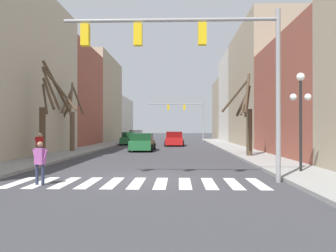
% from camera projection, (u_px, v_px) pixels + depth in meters
% --- Properties ---
extents(ground_plane, '(240.00, 240.00, 0.00)m').
position_uv_depth(ground_plane, '(140.00, 179.00, 13.29)').
color(ground_plane, '#38383D').
extents(sidewalk_right, '(2.81, 90.00, 0.15)m').
position_uv_depth(sidewalk_right, '(315.00, 178.00, 13.06)').
color(sidewalk_right, gray).
rests_on(sidewalk_right, ground_plane).
extents(building_row_left, '(6.00, 64.10, 12.80)m').
position_uv_depth(building_row_left, '(67.00, 96.00, 37.99)').
color(building_row_left, '#BCB299').
rests_on(building_row_left, ground_plane).
extents(building_row_right, '(6.00, 59.62, 13.37)m').
position_uv_depth(building_row_right, '(264.00, 94.00, 37.50)').
color(building_row_right, tan).
rests_on(building_row_right, ground_plane).
extents(crosswalk_stripes, '(9.45, 2.60, 0.01)m').
position_uv_depth(crosswalk_stripes, '(137.00, 183.00, 12.24)').
color(crosswalk_stripes, white).
rests_on(crosswalk_stripes, ground_plane).
extents(traffic_signal_near, '(8.31, 0.28, 6.61)m').
position_uv_depth(traffic_signal_near, '(198.00, 52.00, 12.52)').
color(traffic_signal_near, gray).
rests_on(traffic_signal_near, ground_plane).
extents(traffic_signal_far, '(8.35, 0.28, 6.19)m').
position_uv_depth(traffic_signal_far, '(187.00, 112.00, 50.25)').
color(traffic_signal_far, gray).
rests_on(traffic_signal_far, ground_plane).
extents(street_lamp_right_corner, '(0.95, 0.36, 4.37)m').
position_uv_depth(street_lamp_right_corner, '(301.00, 102.00, 14.53)').
color(street_lamp_right_corner, black).
rests_on(street_lamp_right_corner, sidewalk_right).
extents(car_driving_away_lane, '(2.02, 4.61, 1.56)m').
position_uv_depth(car_driving_away_lane, '(130.00, 139.00, 40.51)').
color(car_driving_away_lane, '#236B38').
rests_on(car_driving_away_lane, ground_plane).
extents(car_parked_left_near, '(2.20, 4.36, 1.65)m').
position_uv_depth(car_parked_left_near, '(174.00, 139.00, 37.91)').
color(car_parked_left_near, red).
rests_on(car_parked_left_near, ground_plane).
extents(car_parked_right_near, '(2.15, 4.75, 1.60)m').
position_uv_depth(car_parked_right_near, '(143.00, 142.00, 29.60)').
color(car_parked_right_near, '#236B38').
rests_on(car_parked_right_near, ground_plane).
extents(car_parked_left_far, '(2.01, 4.36, 1.78)m').
position_uv_depth(car_parked_left_far, '(136.00, 137.00, 46.54)').
color(car_parked_left_far, gray).
rests_on(car_parked_left_far, ground_plane).
extents(pedestrian_on_left_sidewalk, '(0.69, 0.32, 1.62)m').
position_uv_depth(pedestrian_on_left_sidewalk, '(39.00, 143.00, 20.28)').
color(pedestrian_on_left_sidewalk, '#4C4C51').
rests_on(pedestrian_on_left_sidewalk, sidewalk_left).
extents(pedestrian_on_right_sidewalk, '(0.36, 0.64, 1.55)m').
position_uv_depth(pedestrian_on_right_sidewalk, '(41.00, 144.00, 20.74)').
color(pedestrian_on_right_sidewalk, '#282D47').
rests_on(pedestrian_on_right_sidewalk, sidewalk_left).
extents(pedestrian_waiting_at_curb, '(0.66, 0.32, 1.57)m').
position_uv_depth(pedestrian_waiting_at_curb, '(40.00, 159.00, 11.83)').
color(pedestrian_waiting_at_curb, '#282D47').
rests_on(pedestrian_waiting_at_curb, ground_plane).
extents(street_tree_left_near, '(1.74, 2.67, 5.74)m').
position_uv_depth(street_tree_left_near, '(72.00, 118.00, 27.59)').
color(street_tree_left_near, brown).
rests_on(street_tree_left_near, sidewalk_left).
extents(street_tree_left_far, '(2.60, 2.83, 6.45)m').
position_uv_depth(street_tree_left_far, '(48.00, 112.00, 21.58)').
color(street_tree_left_far, brown).
rests_on(street_tree_left_far, sidewalk_left).
extents(street_tree_right_near, '(2.10, 2.99, 5.74)m').
position_uv_depth(street_tree_right_near, '(247.00, 117.00, 22.79)').
color(street_tree_right_near, '#473828').
rests_on(street_tree_right_near, sidewalk_right).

